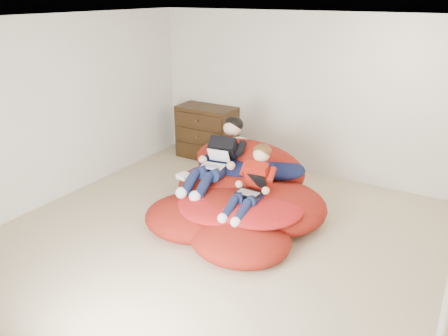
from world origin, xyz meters
TOP-DOWN VIEW (x-y plane):
  - room_shell at (0.00, 0.00)m, footprint 5.10×5.10m
  - dresser at (-1.58, 2.23)m, footprint 1.02×0.57m
  - beanbag_pile at (-0.03, 0.64)m, footprint 2.25×2.36m
  - cream_pillow at (-0.50, 1.48)m, footprint 0.43×0.28m
  - older_boy at (-0.46, 0.84)m, footprint 0.44×1.34m
  - younger_boy at (0.26, 0.42)m, footprint 0.33×0.98m
  - laptop_white at (-0.46, 0.72)m, footprint 0.33×0.35m
  - laptop_black at (0.26, 0.39)m, footprint 0.31×0.32m
  - power_adapter at (-0.83, 0.51)m, footprint 0.19×0.19m

SIDE VIEW (x-z plane):
  - room_shell at x=0.00m, z-range -1.17..1.60m
  - beanbag_pile at x=-0.03m, z-range -0.17..0.68m
  - power_adapter at x=-0.83m, z-range 0.39..0.45m
  - dresser at x=-1.58m, z-range 0.00..0.92m
  - laptop_black at x=0.26m, z-range 0.45..0.66m
  - cream_pillow at x=-0.50m, z-range 0.48..0.76m
  - younger_boy at x=0.26m, z-range 0.27..1.00m
  - laptop_white at x=-0.46m, z-range 0.54..0.74m
  - older_boy at x=-0.46m, z-range 0.30..1.11m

